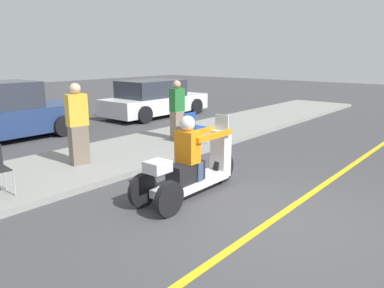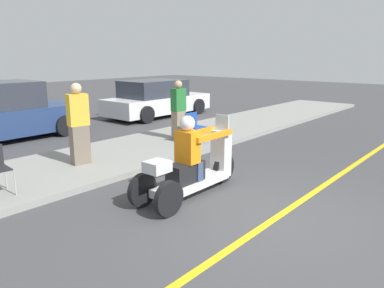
# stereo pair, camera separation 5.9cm
# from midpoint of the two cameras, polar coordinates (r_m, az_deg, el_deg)

# --- Properties ---
(ground_plane) EXTENTS (60.00, 60.00, 0.00)m
(ground_plane) POSITION_cam_midpoint_polar(r_m,az_deg,el_deg) (5.89, 11.90, -11.30)
(ground_plane) COLOR #424244
(lane_stripe) EXTENTS (24.00, 0.12, 0.01)m
(lane_stripe) POSITION_cam_midpoint_polar(r_m,az_deg,el_deg) (5.90, 11.95, -11.23)
(lane_stripe) COLOR gold
(lane_stripe) RESTS_ON ground
(sidewalk_strip) EXTENTS (28.00, 2.80, 0.12)m
(sidewalk_strip) POSITION_cam_midpoint_polar(r_m,az_deg,el_deg) (8.83, -15.41, -2.68)
(sidewalk_strip) COLOR gray
(sidewalk_strip) RESTS_ON ground
(motorcycle_trike) EXTENTS (2.43, 0.70, 1.45)m
(motorcycle_trike) POSITION_cam_midpoint_polar(r_m,az_deg,el_deg) (6.55, -0.24, -3.59)
(motorcycle_trike) COLOR black
(motorcycle_trike) RESTS_ON ground
(spectator_far_back) EXTENTS (0.40, 0.24, 1.64)m
(spectator_far_back) POSITION_cam_midpoint_polar(r_m,az_deg,el_deg) (10.46, -2.44, 5.03)
(spectator_far_back) COLOR gray
(spectator_far_back) RESTS_ON sidewalk_strip
(spectator_with_child) EXTENTS (0.46, 0.33, 1.75)m
(spectator_with_child) POSITION_cam_midpoint_polar(r_m,az_deg,el_deg) (8.35, -17.23, 2.67)
(spectator_with_child) COLOR #726656
(spectator_with_child) RESTS_ON sidewalk_strip
(folding_chair_set_back) EXTENTS (0.49, 0.49, 0.82)m
(folding_chair_set_back) POSITION_cam_midpoint_polar(r_m,az_deg,el_deg) (9.97, -0.02, 2.96)
(folding_chair_set_back) COLOR #A5A8AD
(folding_chair_set_back) RESTS_ON sidewalk_strip
(parked_car_lot_center) EXTENTS (4.56, 2.02, 1.46)m
(parked_car_lot_center) POSITION_cam_midpoint_polar(r_m,az_deg,el_deg) (15.28, -5.85, 6.80)
(parked_car_lot_center) COLOR silver
(parked_car_lot_center) RESTS_ON ground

